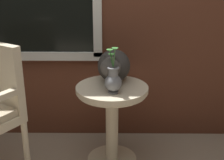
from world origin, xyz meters
The scene contains 3 objects.
wicker_side_table centered at (0.22, 0.28, 0.44)m, with size 0.52×0.52×0.63m.
cat centered at (0.23, 0.37, 0.75)m, with size 0.27×0.55×0.25m.
pewter_vase_with_ivy centered at (0.23, 0.16, 0.72)m, with size 0.12×0.12×0.32m.
Camera 1 is at (0.24, -1.78, 1.43)m, focal length 49.37 mm.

